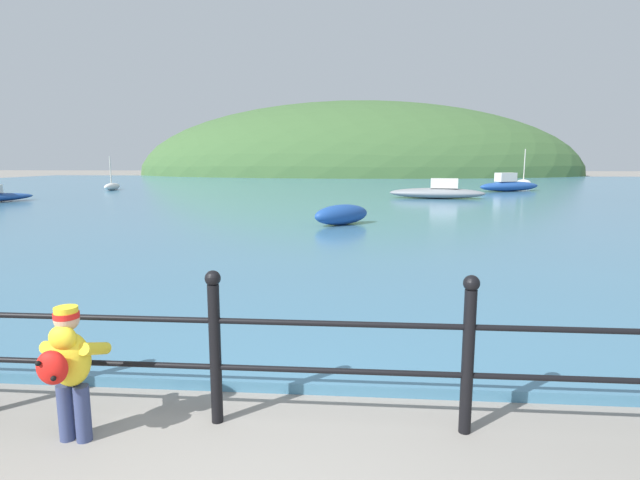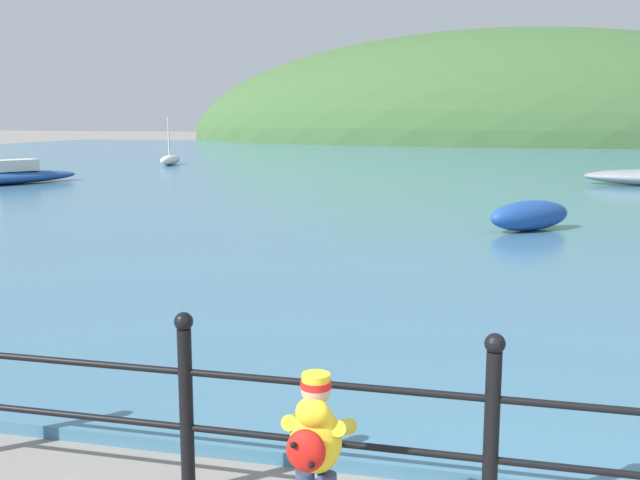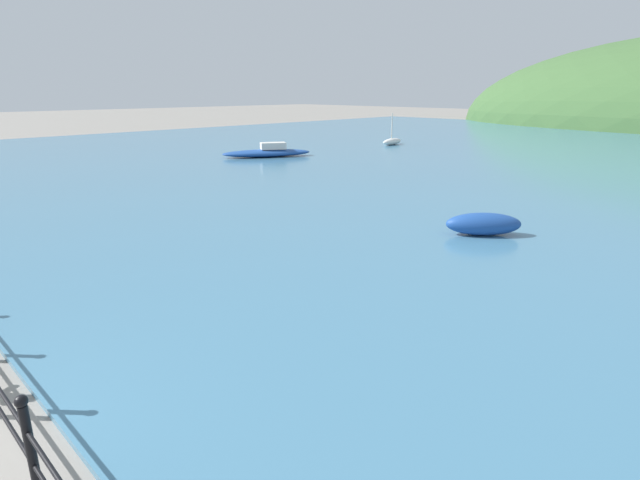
# 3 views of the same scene
# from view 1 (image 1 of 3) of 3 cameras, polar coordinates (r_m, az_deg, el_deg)

# --- Properties ---
(water) EXTENTS (80.00, 60.00, 0.10)m
(water) POSITION_cam_1_polar(r_m,az_deg,el_deg) (34.11, 3.51, 5.73)
(water) COLOR teal
(water) RESTS_ON ground
(far_hillside) EXTENTS (60.91, 33.50, 20.14)m
(far_hillside) POSITION_cam_1_polar(r_m,az_deg,el_deg) (70.92, 4.12, 7.40)
(far_hillside) COLOR #3D6033
(far_hillside) RESTS_ON ground
(iron_railing) EXTENTS (7.69, 0.12, 1.21)m
(iron_railing) POSITION_cam_1_polar(r_m,az_deg,el_deg) (3.96, -11.92, -11.44)
(iron_railing) COLOR black
(iron_railing) RESTS_ON ground
(child_in_coat) EXTENTS (0.38, 0.53, 1.00)m
(child_in_coat) POSITION_cam_1_polar(r_m,az_deg,el_deg) (4.05, -26.82, -12.34)
(child_in_coat) COLOR navy
(child_in_coat) RESTS_ON ground
(boat_mid_harbor) EXTENTS (4.59, 3.12, 1.17)m
(boat_mid_harbor) POSITION_cam_1_polar(r_m,az_deg,el_deg) (33.93, 20.79, 5.87)
(boat_mid_harbor) COLOR #1E4793
(boat_mid_harbor) RESTS_ON water
(boat_white_sailboat) EXTENTS (1.43, 2.91, 2.78)m
(boat_white_sailboat) POSITION_cam_1_polar(r_m,az_deg,el_deg) (40.09, 22.25, 6.05)
(boat_white_sailboat) COLOR silver
(boat_white_sailboat) RESTS_ON water
(boat_nearest_quay) EXTENTS (4.93, 2.03, 1.02)m
(boat_nearest_quay) POSITION_cam_1_polar(r_m,az_deg,el_deg) (26.36, 13.28, 5.36)
(boat_nearest_quay) COLOR gray
(boat_nearest_quay) RESTS_ON water
(boat_green_fishing) EXTENTS (0.82, 2.24, 2.21)m
(boat_green_fishing) POSITION_cam_1_polar(r_m,az_deg,el_deg) (35.78, -22.67, 5.68)
(boat_green_fishing) COLOR silver
(boat_green_fishing) RESTS_ON water
(boat_blue_hull) EXTENTS (1.93, 1.88, 0.61)m
(boat_blue_hull) POSITION_cam_1_polar(r_m,az_deg,el_deg) (15.07, 2.49, 2.91)
(boat_blue_hull) COLOR #1E4793
(boat_blue_hull) RESTS_ON water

